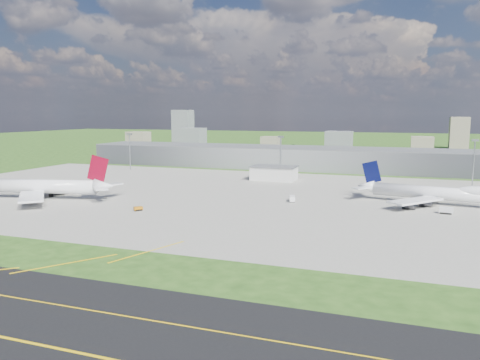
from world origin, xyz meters
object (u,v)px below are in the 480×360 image
(airliner_blue_quad, at_px, (441,193))
(tug_yellow, at_px, (138,209))
(van_white_near, at_px, (292,199))
(van_white_far, at_px, (446,211))
(airliner_red_twin, at_px, (38,187))

(airliner_blue_quad, xyz_separation_m, tug_yellow, (-118.29, -55.78, -4.18))
(van_white_near, bearing_deg, van_white_far, -109.57)
(airliner_blue_quad, distance_m, tug_yellow, 130.85)
(airliner_red_twin, height_order, van_white_near, airliner_red_twin)
(van_white_near, relative_size, van_white_far, 1.06)
(airliner_blue_quad, distance_m, van_white_near, 64.83)
(tug_yellow, relative_size, van_white_near, 0.67)
(tug_yellow, xyz_separation_m, van_white_near, (55.31, 40.87, 0.47))
(airliner_red_twin, distance_m, van_white_far, 180.86)
(airliner_red_twin, distance_m, tug_yellow, 60.21)
(airliner_red_twin, xyz_separation_m, airliner_blue_quad, (177.70, 47.19, -0.55))
(airliner_blue_quad, relative_size, van_white_near, 11.95)
(tug_yellow, distance_m, van_white_far, 124.63)
(tug_yellow, distance_m, van_white_near, 68.77)
(airliner_red_twin, distance_m, van_white_near, 119.24)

